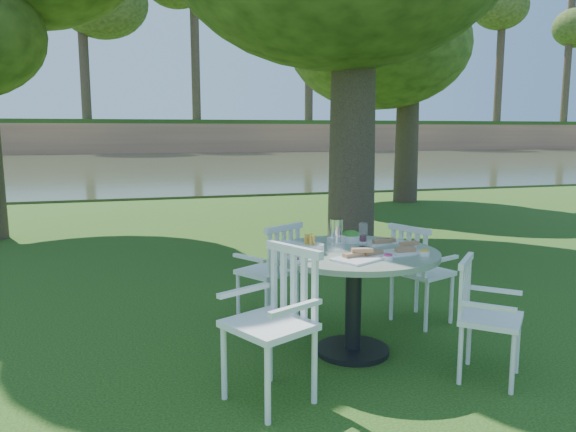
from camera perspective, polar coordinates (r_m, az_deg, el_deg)
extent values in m
plane|color=#16370B|center=(5.58, 0.58, -8.96)|extent=(140.00, 140.00, 0.00)
cylinder|color=black|center=(4.46, 6.57, -13.37)|extent=(0.56, 0.56, 0.04)
cylinder|color=black|center=(4.33, 6.65, -8.70)|extent=(0.12, 0.12, 0.72)
cylinder|color=gray|center=(4.24, 6.74, -3.78)|extent=(1.26, 1.26, 0.04)
cylinder|color=white|center=(5.20, 16.26, -8.13)|extent=(0.03, 0.03, 0.44)
cylinder|color=white|center=(5.43, 12.93, -7.30)|extent=(0.03, 0.03, 0.44)
cylinder|color=white|center=(4.94, 13.86, -8.95)|extent=(0.03, 0.03, 0.44)
cylinder|color=white|center=(5.17, 10.47, -8.03)|extent=(0.03, 0.03, 0.44)
cube|color=white|center=(5.12, 13.47, -5.55)|extent=(0.54, 0.56, 0.04)
cube|color=white|center=(4.93, 12.14, -3.63)|extent=(0.20, 0.43, 0.44)
cylinder|color=white|center=(5.31, -1.97, -7.41)|extent=(0.04, 0.04, 0.44)
cylinder|color=white|center=(5.05, -5.08, -8.31)|extent=(0.04, 0.04, 0.44)
cylinder|color=white|center=(5.08, 0.93, -8.15)|extent=(0.04, 0.04, 0.44)
cylinder|color=white|center=(4.81, -2.17, -9.15)|extent=(0.04, 0.04, 0.44)
cube|color=white|center=(4.99, -2.08, -5.61)|extent=(0.60, 0.59, 0.04)
cube|color=white|center=(4.82, -0.41, -3.62)|extent=(0.40, 0.27, 0.45)
cylinder|color=white|center=(3.68, -6.52, -14.63)|extent=(0.04, 0.04, 0.48)
cylinder|color=white|center=(3.37, -2.08, -16.82)|extent=(0.04, 0.04, 0.48)
cylinder|color=white|center=(3.90, -1.86, -13.21)|extent=(0.04, 0.04, 0.48)
cylinder|color=white|center=(3.61, 2.70, -15.05)|extent=(0.04, 0.04, 0.48)
cube|color=white|center=(3.54, -1.98, -11.02)|extent=(0.62, 0.64, 0.04)
cube|color=white|center=(3.61, 0.58, -6.92)|extent=(0.25, 0.46, 0.49)
cylinder|color=white|center=(4.00, 21.86, -13.80)|extent=(0.03, 0.03, 0.41)
cylinder|color=white|center=(4.34, 22.28, -12.04)|extent=(0.03, 0.03, 0.41)
cylinder|color=white|center=(4.03, 17.09, -13.36)|extent=(0.03, 0.03, 0.41)
cylinder|color=white|center=(4.37, 17.91, -11.66)|extent=(0.03, 0.03, 0.41)
cube|color=white|center=(4.11, 19.95, -9.78)|extent=(0.56, 0.57, 0.04)
cube|color=white|center=(4.07, 17.53, -7.00)|extent=(0.31, 0.33, 0.42)
cube|color=white|center=(3.97, 7.54, -4.24)|extent=(0.49, 0.42, 0.02)
cube|color=white|center=(4.20, 11.34, -3.63)|extent=(0.38, 0.26, 0.01)
cube|color=white|center=(4.55, 9.45, -2.63)|extent=(0.37, 0.27, 0.01)
cylinder|color=white|center=(3.97, 1.62, -4.21)|extent=(0.24, 0.24, 0.01)
cylinder|color=white|center=(4.40, -0.22, -2.89)|extent=(0.27, 0.27, 0.01)
cylinder|color=white|center=(4.11, 2.46, -3.35)|extent=(0.18, 0.18, 0.07)
cylinder|color=white|center=(4.55, 6.41, -2.29)|extent=(0.17, 0.17, 0.06)
cylinder|color=silver|center=(4.43, 4.93, -1.61)|extent=(0.10, 0.10, 0.20)
cylinder|color=white|center=(4.38, 7.63, -1.90)|extent=(0.07, 0.07, 0.18)
cylinder|color=white|center=(4.19, 4.39, -2.88)|extent=(0.06, 0.06, 0.11)
cylinder|color=white|center=(4.20, 5.35, -2.80)|extent=(0.07, 0.07, 0.11)
cylinder|color=white|center=(3.97, 10.12, -4.20)|extent=(0.07, 0.07, 0.03)
cylinder|color=white|center=(4.15, 13.70, -3.72)|extent=(0.08, 0.08, 0.03)
cylinder|color=white|center=(4.36, 12.44, -3.08)|extent=(0.08, 0.08, 0.03)
cylinder|color=white|center=(3.80, 0.68, -4.64)|extent=(0.07, 0.07, 0.03)
ellipsoid|color=#243812|center=(13.85, 12.27, 16.48)|extent=(3.86, 3.86, 2.70)
cube|color=#2D351F|center=(28.18, -13.12, 5.01)|extent=(100.00, 28.00, 0.12)
cube|color=#A86C4E|center=(43.62, -14.34, 7.63)|extent=(100.00, 3.00, 2.20)
cube|color=#16370B|center=(51.12, -14.69, 9.13)|extent=(100.00, 18.00, 0.30)
cylinder|color=black|center=(46.19, -19.98, 16.90)|extent=(0.70, 0.70, 13.00)
cylinder|color=black|center=(46.59, -8.35, 17.24)|extent=(0.70, 0.70, 13.00)
cylinder|color=black|center=(48.67, 2.68, 16.95)|extent=(0.70, 0.70, 13.00)
ellipsoid|color=#243812|center=(49.25, 2.71, 20.69)|extent=(5.60, 5.60, 4.48)
cylinder|color=black|center=(52.25, 12.45, 16.19)|extent=(0.70, 0.70, 13.00)
ellipsoid|color=#243812|center=(52.78, 12.57, 19.68)|extent=(5.60, 5.60, 4.48)
cylinder|color=black|center=(57.03, 20.71, 15.19)|extent=(0.70, 0.70, 13.00)
ellipsoid|color=#243812|center=(57.52, 20.89, 18.40)|extent=(5.60, 5.60, 4.48)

